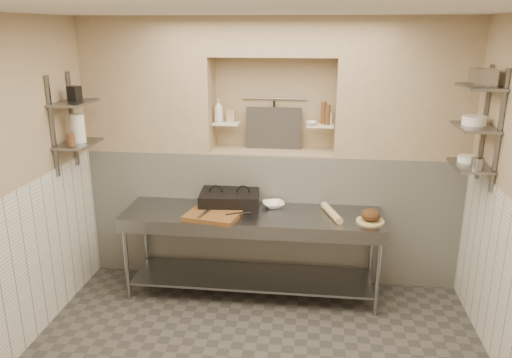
# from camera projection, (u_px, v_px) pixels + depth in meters

# --- Properties ---
(ceiling) EXTENTS (4.00, 3.90, 0.10)m
(ceiling) POSITION_uv_depth(u_px,v_px,m) (251.00, 2.00, 3.28)
(ceiling) COLOR silver
(ceiling) RESTS_ON ground
(wall_back) EXTENTS (4.00, 0.10, 2.80)m
(wall_back) POSITION_uv_depth(u_px,v_px,m) (274.00, 147.00, 5.61)
(wall_back) COLOR tan
(wall_back) RESTS_ON ground
(backwall_lower) EXTENTS (4.00, 0.40, 1.40)m
(backwall_lower) POSITION_uv_depth(u_px,v_px,m) (272.00, 213.00, 5.57)
(backwall_lower) COLOR white
(backwall_lower) RESTS_ON floor
(alcove_sill) EXTENTS (1.30, 0.40, 0.02)m
(alcove_sill) POSITION_uv_depth(u_px,v_px,m) (272.00, 151.00, 5.37)
(alcove_sill) COLOR tan
(alcove_sill) RESTS_ON backwall_lower
(backwall_pillar_left) EXTENTS (1.35, 0.40, 1.40)m
(backwall_pillar_left) POSITION_uv_depth(u_px,v_px,m) (150.00, 85.00, 5.32)
(backwall_pillar_left) COLOR tan
(backwall_pillar_left) RESTS_ON backwall_lower
(backwall_pillar_right) EXTENTS (1.35, 0.40, 1.40)m
(backwall_pillar_right) POSITION_uv_depth(u_px,v_px,m) (404.00, 88.00, 5.01)
(backwall_pillar_right) COLOR tan
(backwall_pillar_right) RESTS_ON backwall_lower
(backwall_header) EXTENTS (1.30, 0.40, 0.40)m
(backwall_header) POSITION_uv_depth(u_px,v_px,m) (274.00, 36.00, 5.02)
(backwall_header) COLOR tan
(backwall_header) RESTS_ON backwall_lower
(wainscot_left) EXTENTS (0.02, 3.90, 1.40)m
(wainscot_left) POSITION_uv_depth(u_px,v_px,m) (15.00, 277.00, 4.14)
(wainscot_left) COLOR white
(wainscot_left) RESTS_ON floor
(alcove_shelf_left) EXTENTS (0.28, 0.16, 0.02)m
(alcove_shelf_left) POSITION_uv_depth(u_px,v_px,m) (226.00, 123.00, 5.34)
(alcove_shelf_left) COLOR white
(alcove_shelf_left) RESTS_ON backwall_lower
(alcove_shelf_right) EXTENTS (0.28, 0.16, 0.02)m
(alcove_shelf_right) POSITION_uv_depth(u_px,v_px,m) (320.00, 126.00, 5.23)
(alcove_shelf_right) COLOR white
(alcove_shelf_right) RESTS_ON backwall_lower
(utensil_rail) EXTENTS (0.70, 0.02, 0.02)m
(utensil_rail) POSITION_uv_depth(u_px,v_px,m) (274.00, 99.00, 5.37)
(utensil_rail) COLOR gray
(utensil_rail) RESTS_ON wall_back
(hanging_steel) EXTENTS (0.02, 0.02, 0.30)m
(hanging_steel) POSITION_uv_depth(u_px,v_px,m) (274.00, 115.00, 5.40)
(hanging_steel) COLOR black
(hanging_steel) RESTS_ON utensil_rail
(splash_panel) EXTENTS (0.60, 0.08, 0.45)m
(splash_panel) POSITION_uv_depth(u_px,v_px,m) (274.00, 128.00, 5.39)
(splash_panel) COLOR #383330
(splash_panel) RESTS_ON alcove_sill
(shelf_rail_left_a) EXTENTS (0.03, 0.03, 0.95)m
(shelf_rail_left_a) POSITION_uv_depth(u_px,v_px,m) (73.00, 119.00, 5.01)
(shelf_rail_left_a) COLOR slate
(shelf_rail_left_a) RESTS_ON wall_left
(shelf_rail_left_b) EXTENTS (0.03, 0.03, 0.95)m
(shelf_rail_left_b) POSITION_uv_depth(u_px,v_px,m) (53.00, 127.00, 4.63)
(shelf_rail_left_b) COLOR slate
(shelf_rail_left_b) RESTS_ON wall_left
(wall_shelf_left_lower) EXTENTS (0.30, 0.50, 0.02)m
(wall_shelf_left_lower) POSITION_uv_depth(u_px,v_px,m) (78.00, 144.00, 4.86)
(wall_shelf_left_lower) COLOR slate
(wall_shelf_left_lower) RESTS_ON wall_left
(wall_shelf_left_upper) EXTENTS (0.30, 0.50, 0.03)m
(wall_shelf_left_upper) POSITION_uv_depth(u_px,v_px,m) (74.00, 103.00, 4.74)
(wall_shelf_left_upper) COLOR slate
(wall_shelf_left_upper) RESTS_ON wall_left
(shelf_rail_right_a) EXTENTS (0.03, 0.03, 1.05)m
(shelf_rail_right_a) POSITION_uv_depth(u_px,v_px,m) (484.00, 123.00, 4.54)
(shelf_rail_right_a) COLOR slate
(shelf_rail_right_a) RESTS_ON wall_right
(shelf_rail_right_b) EXTENTS (0.03, 0.03, 1.05)m
(shelf_rail_right_b) POSITION_uv_depth(u_px,v_px,m) (499.00, 132.00, 4.16)
(shelf_rail_right_b) COLOR slate
(shelf_rail_right_b) RESTS_ON wall_right
(wall_shelf_right_lower) EXTENTS (0.30, 0.50, 0.02)m
(wall_shelf_right_lower) POSITION_uv_depth(u_px,v_px,m) (470.00, 166.00, 4.46)
(wall_shelf_right_lower) COLOR slate
(wall_shelf_right_lower) RESTS_ON wall_right
(wall_shelf_right_mid) EXTENTS (0.30, 0.50, 0.02)m
(wall_shelf_right_mid) POSITION_uv_depth(u_px,v_px,m) (475.00, 127.00, 4.36)
(wall_shelf_right_mid) COLOR slate
(wall_shelf_right_mid) RESTS_ON wall_right
(wall_shelf_right_upper) EXTENTS (0.30, 0.50, 0.03)m
(wall_shelf_right_upper) POSITION_uv_depth(u_px,v_px,m) (480.00, 87.00, 4.26)
(wall_shelf_right_upper) COLOR slate
(wall_shelf_right_upper) RESTS_ON wall_right
(prep_table) EXTENTS (2.60, 0.70, 0.90)m
(prep_table) POSITION_uv_depth(u_px,v_px,m) (252.00, 237.00, 5.07)
(prep_table) COLOR gray
(prep_table) RESTS_ON floor
(panini_press) EXTENTS (0.63, 0.48, 0.16)m
(panini_press) POSITION_uv_depth(u_px,v_px,m) (230.00, 199.00, 5.15)
(panini_press) COLOR black
(panini_press) RESTS_ON prep_table
(cutting_board) EXTENTS (0.57, 0.45, 0.05)m
(cutting_board) POSITION_uv_depth(u_px,v_px,m) (212.00, 216.00, 4.87)
(cutting_board) COLOR brown
(cutting_board) RESTS_ON prep_table
(knife_blade) EXTENTS (0.24, 0.14, 0.01)m
(knife_blade) POSITION_uv_depth(u_px,v_px,m) (238.00, 213.00, 4.87)
(knife_blade) COLOR gray
(knife_blade) RESTS_ON cutting_board
(tongs) EXTENTS (0.10, 0.28, 0.03)m
(tongs) POSITION_uv_depth(u_px,v_px,m) (205.00, 212.00, 4.86)
(tongs) COLOR gray
(tongs) RESTS_ON cutting_board
(mixing_bowl) EXTENTS (0.28, 0.28, 0.05)m
(mixing_bowl) POSITION_uv_depth(u_px,v_px,m) (274.00, 205.00, 5.16)
(mixing_bowl) COLOR white
(mixing_bowl) RESTS_ON prep_table
(rolling_pin) EXTENTS (0.21, 0.46, 0.07)m
(rolling_pin) POSITION_uv_depth(u_px,v_px,m) (332.00, 213.00, 4.92)
(rolling_pin) COLOR #D6BC8C
(rolling_pin) RESTS_ON prep_table
(bread_board) EXTENTS (0.27, 0.27, 0.02)m
(bread_board) POSITION_uv_depth(u_px,v_px,m) (370.00, 221.00, 4.78)
(bread_board) COLOR #D6BC8C
(bread_board) RESTS_ON prep_table
(bread_loaf) EXTENTS (0.19, 0.19, 0.11)m
(bread_loaf) POSITION_uv_depth(u_px,v_px,m) (371.00, 215.00, 4.76)
(bread_loaf) COLOR #4C2D19
(bread_loaf) RESTS_ON bread_board
(bottle_soap) EXTENTS (0.11, 0.11, 0.25)m
(bottle_soap) POSITION_uv_depth(u_px,v_px,m) (219.00, 111.00, 5.29)
(bottle_soap) COLOR white
(bottle_soap) RESTS_ON alcove_shelf_left
(jar_alcove) EXTENTS (0.09, 0.09, 0.13)m
(jar_alcove) POSITION_uv_depth(u_px,v_px,m) (231.00, 116.00, 5.33)
(jar_alcove) COLOR tan
(jar_alcove) RESTS_ON alcove_shelf_left
(bowl_alcove) EXTENTS (0.15, 0.15, 0.04)m
(bowl_alcove) POSITION_uv_depth(u_px,v_px,m) (311.00, 123.00, 5.19)
(bowl_alcove) COLOR white
(bowl_alcove) RESTS_ON alcove_shelf_right
(condiment_a) EXTENTS (0.06, 0.06, 0.21)m
(condiment_a) POSITION_uv_depth(u_px,v_px,m) (328.00, 115.00, 5.16)
(condiment_a) COLOR brown
(condiment_a) RESTS_ON alcove_shelf_right
(condiment_b) EXTENTS (0.06, 0.06, 0.24)m
(condiment_b) POSITION_uv_depth(u_px,v_px,m) (324.00, 113.00, 5.21)
(condiment_b) COLOR brown
(condiment_b) RESTS_ON alcove_shelf_right
(condiment_c) EXTENTS (0.07, 0.07, 0.13)m
(condiment_c) POSITION_uv_depth(u_px,v_px,m) (329.00, 118.00, 5.20)
(condiment_c) COLOR white
(condiment_c) RESTS_ON alcove_shelf_right
(jug_left) EXTENTS (0.14, 0.14, 0.27)m
(jug_left) POSITION_uv_depth(u_px,v_px,m) (78.00, 128.00, 4.83)
(jug_left) COLOR white
(jug_left) RESTS_ON wall_shelf_left_lower
(jar_left) EXTENTS (0.08, 0.08, 0.11)m
(jar_left) POSITION_uv_depth(u_px,v_px,m) (71.00, 140.00, 4.71)
(jar_left) COLOR brown
(jar_left) RESTS_ON wall_shelf_left_lower
(box_left_upper) EXTENTS (0.12, 0.12, 0.14)m
(box_left_upper) POSITION_uv_depth(u_px,v_px,m) (74.00, 94.00, 4.74)
(box_left_upper) COLOR black
(box_left_upper) RESTS_ON wall_shelf_left_upper
(bowl_right) EXTENTS (0.18, 0.18, 0.05)m
(bowl_right) POSITION_uv_depth(u_px,v_px,m) (468.00, 159.00, 4.54)
(bowl_right) COLOR white
(bowl_right) RESTS_ON wall_shelf_right_lower
(canister_right) EXTENTS (0.11, 0.11, 0.11)m
(canister_right) POSITION_uv_depth(u_px,v_px,m) (477.00, 164.00, 4.27)
(canister_right) COLOR gray
(canister_right) RESTS_ON wall_shelf_right_lower
(bowl_right_mid) EXTENTS (0.21, 0.21, 0.08)m
(bowl_right_mid) POSITION_uv_depth(u_px,v_px,m) (474.00, 120.00, 4.39)
(bowl_right_mid) COLOR white
(bowl_right_mid) RESTS_ON wall_shelf_right_mid
(basket_right) EXTENTS (0.20, 0.24, 0.14)m
(basket_right) POSITION_uv_depth(u_px,v_px,m) (483.00, 77.00, 4.20)
(basket_right) COLOR gray
(basket_right) RESTS_ON wall_shelf_right_upper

